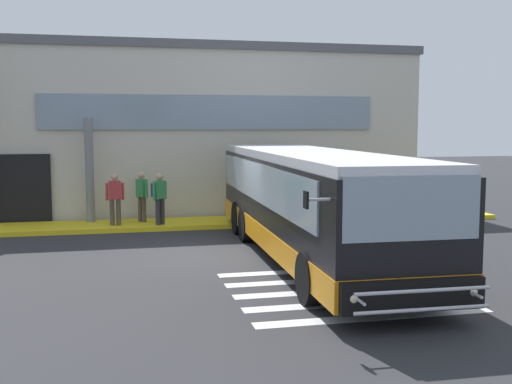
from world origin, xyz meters
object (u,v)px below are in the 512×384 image
Objects in this scene: entry_support_column at (90,170)px; passenger_near_column at (115,197)px; passenger_at_curb_edge at (159,195)px; passenger_by_doorway at (142,194)px; bus_main_foreground at (311,206)px.

passenger_near_column is at bearing -50.14° from entry_support_column.
passenger_at_curb_edge is (2.19, -1.15, -0.75)m from entry_support_column.
passenger_near_column is at bearing 172.32° from passenger_at_curb_edge.
entry_support_column is 1.90m from passenger_by_doorway.
entry_support_column is at bearing 165.35° from passenger_by_doorway.
bus_main_foreground is 7.23× the size of passenger_at_curb_edge.
bus_main_foreground is 7.23× the size of passenger_by_doorway.
passenger_near_column is 1.00× the size of passenger_at_curb_edge.
bus_main_foreground is at bearing -49.16° from passenger_near_column.
entry_support_column is 0.28× the size of bus_main_foreground.
passenger_at_curb_edge is at bearing 122.41° from bus_main_foreground.
passenger_near_column is at bearing -148.99° from passenger_by_doorway.
entry_support_column is 2.05× the size of passenger_near_column.
bus_main_foreground is 7.32m from passenger_near_column.
bus_main_foreground is at bearing -49.31° from entry_support_column.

